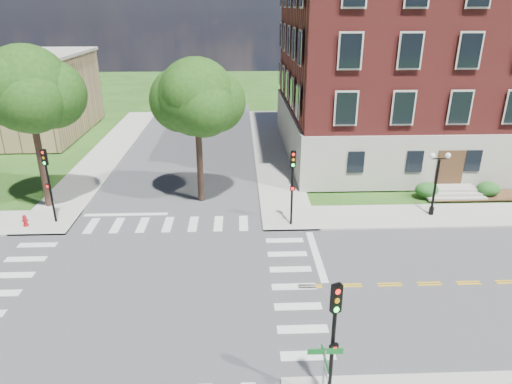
{
  "coord_description": "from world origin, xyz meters",
  "views": [
    {
      "loc": [
        4.58,
        -18.98,
        12.89
      ],
      "look_at": [
        5.5,
        4.65,
        3.2
      ],
      "focal_mm": 32.0,
      "sensor_mm": 36.0,
      "label": 1
    }
  ],
  "objects_px": {
    "fire_hydrant": "(25,221)",
    "street_sign_pole": "(324,372)",
    "traffic_signal_se": "(334,331)",
    "traffic_signal_ne": "(292,179)",
    "traffic_signal_nw": "(48,176)",
    "twin_lamp_west": "(436,180)"
  },
  "relations": [
    {
      "from": "fire_hydrant",
      "to": "street_sign_pole",
      "type": "bearing_deg",
      "value": -43.62
    },
    {
      "from": "traffic_signal_se",
      "to": "traffic_signal_ne",
      "type": "distance_m",
      "value": 13.93
    },
    {
      "from": "street_sign_pole",
      "to": "fire_hydrant",
      "type": "xyz_separation_m",
      "value": [
        -15.94,
        15.19,
        -1.84
      ]
    },
    {
      "from": "traffic_signal_se",
      "to": "traffic_signal_nw",
      "type": "distance_m",
      "value": 20.93
    },
    {
      "from": "twin_lamp_west",
      "to": "traffic_signal_se",
      "type": "bearing_deg",
      "value": -122.65
    },
    {
      "from": "traffic_signal_ne",
      "to": "traffic_signal_nw",
      "type": "distance_m",
      "value": 14.99
    },
    {
      "from": "traffic_signal_ne",
      "to": "street_sign_pole",
      "type": "relative_size",
      "value": 1.55
    },
    {
      "from": "twin_lamp_west",
      "to": "street_sign_pole",
      "type": "relative_size",
      "value": 1.36
    },
    {
      "from": "twin_lamp_west",
      "to": "street_sign_pole",
      "type": "xyz_separation_m",
      "value": [
        -10.06,
        -15.91,
        -0.21
      ]
    },
    {
      "from": "twin_lamp_west",
      "to": "fire_hydrant",
      "type": "xyz_separation_m",
      "value": [
        -26.0,
        -0.73,
        -2.06
      ]
    },
    {
      "from": "traffic_signal_nw",
      "to": "fire_hydrant",
      "type": "height_order",
      "value": "traffic_signal_nw"
    },
    {
      "from": "street_sign_pole",
      "to": "fire_hydrant",
      "type": "bearing_deg",
      "value": 136.38
    },
    {
      "from": "traffic_signal_ne",
      "to": "traffic_signal_nw",
      "type": "height_order",
      "value": "same"
    },
    {
      "from": "twin_lamp_west",
      "to": "fire_hydrant",
      "type": "bearing_deg",
      "value": -178.4
    },
    {
      "from": "traffic_signal_nw",
      "to": "street_sign_pole",
      "type": "relative_size",
      "value": 1.55
    },
    {
      "from": "traffic_signal_ne",
      "to": "fire_hydrant",
      "type": "distance_m",
      "value": 16.82
    },
    {
      "from": "traffic_signal_se",
      "to": "fire_hydrant",
      "type": "xyz_separation_m",
      "value": [
        -16.36,
        14.32,
        -2.72
      ]
    },
    {
      "from": "traffic_signal_nw",
      "to": "twin_lamp_west",
      "type": "bearing_deg",
      "value": 0.38
    },
    {
      "from": "traffic_signal_ne",
      "to": "twin_lamp_west",
      "type": "bearing_deg",
      "value": 6.75
    },
    {
      "from": "traffic_signal_nw",
      "to": "fire_hydrant",
      "type": "xyz_separation_m",
      "value": [
        -1.64,
        -0.57,
        -2.72
      ]
    },
    {
      "from": "street_sign_pole",
      "to": "fire_hydrant",
      "type": "relative_size",
      "value": 4.13
    },
    {
      "from": "traffic_signal_se",
      "to": "traffic_signal_nw",
      "type": "relative_size",
      "value": 1.0
    }
  ]
}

